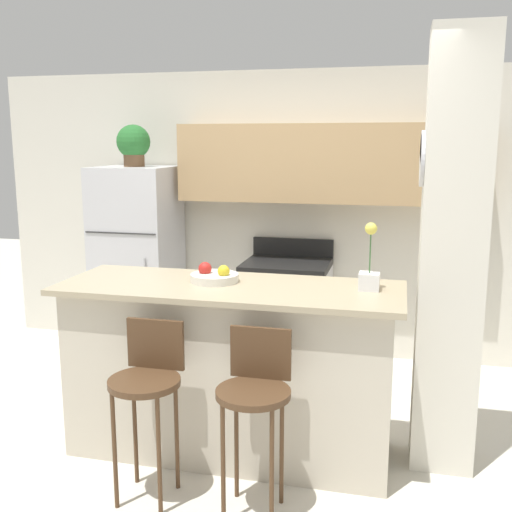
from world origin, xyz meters
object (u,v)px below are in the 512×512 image
(orchid_vase, at_px, (369,271))
(fruit_bowl, at_px, (214,276))
(potted_plant_on_fridge, at_px, (134,144))
(bar_stool_left, at_px, (147,383))
(stove_range, at_px, (286,312))
(bar_stool_right, at_px, (255,394))
(refrigerator, at_px, (138,261))

(orchid_vase, relative_size, fruit_bowl, 1.33)
(potted_plant_on_fridge, bearing_deg, bar_stool_left, -64.27)
(stove_range, relative_size, potted_plant_on_fridge, 2.92)
(bar_stool_left, distance_m, bar_stool_right, 0.60)
(potted_plant_on_fridge, height_order, fruit_bowl, potted_plant_on_fridge)
(potted_plant_on_fridge, distance_m, orchid_vase, 2.71)
(bar_stool_left, bearing_deg, potted_plant_on_fridge, 115.73)
(potted_plant_on_fridge, xyz_separation_m, fruit_bowl, (1.21, -1.50, -0.80))
(refrigerator, relative_size, bar_stool_right, 1.76)
(bar_stool_right, bearing_deg, orchid_vase, 51.25)
(refrigerator, distance_m, bar_stool_right, 2.69)
(refrigerator, xyz_separation_m, fruit_bowl, (1.21, -1.50, 0.26))
(bar_stool_left, height_order, bar_stool_right, same)
(potted_plant_on_fridge, bearing_deg, stove_range, 1.03)
(refrigerator, bearing_deg, stove_range, 1.04)
(orchid_vase, distance_m, fruit_bowl, 0.95)
(potted_plant_on_fridge, bearing_deg, fruit_bowl, -51.13)
(refrigerator, distance_m, stove_range, 1.43)
(bar_stool_left, height_order, fruit_bowl, fruit_bowl)
(stove_range, distance_m, fruit_bowl, 1.67)
(potted_plant_on_fridge, height_order, orchid_vase, potted_plant_on_fridge)
(refrigerator, height_order, fruit_bowl, refrigerator)
(bar_stool_right, height_order, orchid_vase, orchid_vase)
(bar_stool_left, bearing_deg, stove_range, 80.84)
(bar_stool_right, relative_size, potted_plant_on_fridge, 2.65)
(bar_stool_left, xyz_separation_m, potted_plant_on_fridge, (-1.03, 2.14, 1.26))
(bar_stool_right, bearing_deg, stove_range, 96.56)
(bar_stool_right, bearing_deg, potted_plant_on_fridge, 127.29)
(refrigerator, bearing_deg, bar_stool_right, -52.71)
(orchid_vase, bearing_deg, refrigerator, 145.48)
(stove_range, height_order, orchid_vase, orchid_vase)
(bar_stool_left, bearing_deg, bar_stool_right, 0.00)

